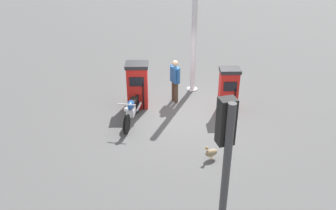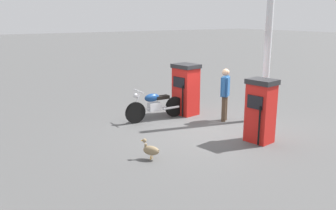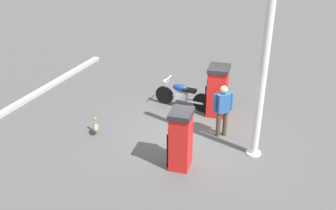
# 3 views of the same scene
# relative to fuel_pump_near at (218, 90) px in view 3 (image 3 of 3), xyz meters

# --- Properties ---
(ground_plane) EXTENTS (120.00, 120.00, 0.00)m
(ground_plane) POSITION_rel_fuel_pump_near_xyz_m (0.46, 1.53, -0.81)
(ground_plane) COLOR #4C4C4C
(fuel_pump_near) EXTENTS (0.73, 0.84, 1.59)m
(fuel_pump_near) POSITION_rel_fuel_pump_near_xyz_m (0.00, 0.00, 0.00)
(fuel_pump_near) COLOR red
(fuel_pump_near) RESTS_ON ground
(fuel_pump_far) EXTENTS (0.61, 0.73, 1.56)m
(fuel_pump_far) POSITION_rel_fuel_pump_near_xyz_m (0.00, 3.07, -0.01)
(fuel_pump_far) COLOR red
(fuel_pump_far) RESTS_ON ground
(motorcycle_near_pump) EXTENTS (1.96, 0.56, 0.95)m
(motorcycle_near_pump) POSITION_rel_fuel_pump_near_xyz_m (1.16, 0.03, -0.35)
(motorcycle_near_pump) COLOR black
(motorcycle_near_pump) RESTS_ON ground
(attendant_person) EXTENTS (0.51, 0.41, 1.55)m
(attendant_person) POSITION_rel_fuel_pump_near_xyz_m (-0.52, 1.23, 0.07)
(attendant_person) COLOR #473828
(attendant_person) RESTS_ON ground
(wandering_duck) EXTENTS (0.36, 0.42, 0.46)m
(wandering_duck) POSITION_rel_fuel_pump_near_xyz_m (2.82, 2.59, -0.59)
(wandering_duck) COLOR #847051
(wandering_duck) RESTS_ON ground
(canopy_support_pole) EXTENTS (0.40, 0.40, 4.72)m
(canopy_support_pole) POSITION_rel_fuel_pump_near_xyz_m (-1.58, 1.78, 1.48)
(canopy_support_pole) COLOR silver
(canopy_support_pole) RESTS_ON ground
(road_edge_kerb) EXTENTS (0.37, 8.56, 0.12)m
(road_edge_kerb) POSITION_rel_fuel_pump_near_xyz_m (6.19, 1.53, -0.75)
(road_edge_kerb) COLOR #9E9E93
(road_edge_kerb) RESTS_ON ground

